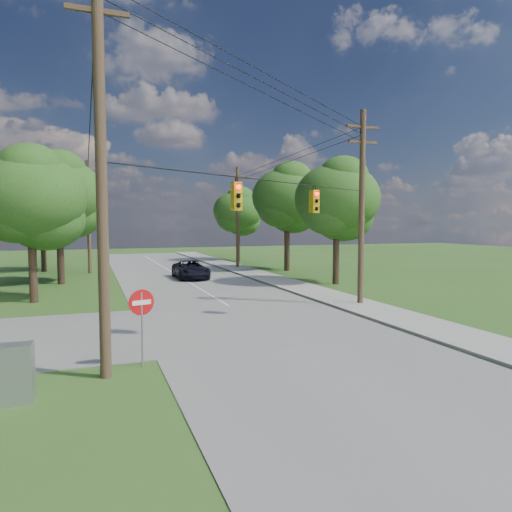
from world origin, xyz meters
name	(u,v)px	position (x,y,z in m)	size (l,w,h in m)	color
ground	(259,364)	(0.00, 0.00, 0.00)	(140.00, 140.00, 0.00)	#30591D
main_road	(262,326)	(2.00, 5.00, 0.01)	(10.00, 100.00, 0.03)	gray
sidewalk_east	(391,314)	(8.70, 5.00, 0.06)	(2.60, 100.00, 0.12)	#A4A39A
pole_sw	(101,161)	(-4.60, 0.40, 6.23)	(2.00, 0.32, 12.00)	#4D3828
pole_ne	(362,205)	(8.90, 8.00, 5.47)	(2.00, 0.32, 10.50)	#4D3828
pole_north_e	(238,217)	(8.90, 30.00, 5.13)	(2.00, 0.32, 10.00)	#4D3828
pole_north_w	(89,216)	(-5.00, 30.00, 5.13)	(2.00, 0.32, 10.00)	#4D3828
power_lines	(212,138)	(1.50, 11.54, 9.15)	(13.93, 29.62, 4.93)	black
traffic_signals	(279,199)	(2.55, 4.43, 5.50)	(4.91, 3.27, 1.05)	gold
tree_w_near	(30,197)	(-8.00, 15.00, 5.92)	(6.00, 6.00, 8.40)	#3E2B1F
tree_w_mid	(59,194)	(-7.00, 23.00, 6.58)	(6.40, 6.40, 9.22)	#3E2B1F
tree_w_far	(42,204)	(-9.00, 33.00, 6.25)	(6.00, 6.00, 8.73)	#3E2B1F
tree_e_near	(337,199)	(12.00, 16.00, 6.25)	(6.20, 6.20, 8.81)	#3E2B1F
tree_e_mid	(287,197)	(12.50, 26.00, 6.91)	(6.60, 6.60, 9.64)	#3E2B1F
tree_e_far	(238,211)	(11.50, 38.00, 5.92)	(5.80, 5.80, 8.32)	#3E2B1F
car_main_north	(191,270)	(2.63, 22.81, 0.75)	(2.38, 5.16, 1.43)	black
control_cabinet	(15,374)	(-6.77, -0.83, 0.74)	(0.82, 0.60, 1.49)	gray
do_not_enter_sign	(142,311)	(-3.50, 1.00, 1.78)	(0.80, 0.24, 2.44)	gray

